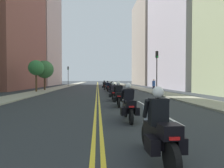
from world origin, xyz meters
The scene contains 23 objects.
ground_plane centered at (0.00, 48.00, 0.00)m, with size 264.00×264.00×0.00m, color #2A2E31.
sidewalk_left centered at (-8.04, 48.00, 0.06)m, with size 2.83×144.00×0.12m, color #9C9985.
sidewalk_right centered at (8.04, 48.00, 0.06)m, with size 2.83×144.00×0.12m, color gray.
centreline_yellow_inner centered at (-0.12, 48.00, 0.00)m, with size 0.12×132.00×0.01m, color yellow.
centreline_yellow_outer centered at (0.12, 48.00, 0.00)m, with size 0.12×132.00×0.01m, color yellow.
lane_dashes_white centered at (3.31, 29.00, 0.00)m, with size 0.14×56.40×0.01m.
building_left_1 centered at (-17.00, 37.47, 15.81)m, with size 8.98×20.40×31.62m.
building_right_1 centered at (16.13, 36.75, 10.85)m, with size 7.25×21.03×21.70m.
building_left_2 centered at (-16.67, 58.68, 15.36)m, with size 8.33×19.58×30.71m.
building_right_2 centered at (15.81, 59.72, 13.54)m, with size 6.61×20.08×27.08m.
motorcycle_0 centered at (1.35, 3.77, 0.66)m, with size 0.78×2.11×1.66m.
motorcycle_1 centered at (1.33, 7.85, 0.68)m, with size 0.76×2.18×1.66m.
motorcycle_2 centered at (1.38, 12.31, 0.67)m, with size 0.78×2.11×1.67m.
motorcycle_3 centered at (1.30, 15.79, 0.63)m, with size 0.78×2.19×1.56m.
motorcycle_4 centered at (1.53, 19.80, 0.66)m, with size 0.77×2.16×1.58m.
motorcycle_5 centered at (1.61, 23.46, 0.67)m, with size 0.77×2.16×1.59m.
motorcycle_6 centered at (1.47, 27.56, 0.64)m, with size 0.78×2.13×1.58m.
motorcycle_7 centered at (1.13, 32.02, 0.64)m, with size 0.78×2.23×1.60m.
traffic_light_near centered at (7.02, 22.06, 3.50)m, with size 0.28×0.38×5.14m.
traffic_light_far centered at (-7.02, 46.22, 3.30)m, with size 0.28×0.38×4.81m.
pedestrian_0 centered at (7.51, 24.91, 0.94)m, with size 0.37×0.23×1.82m.
street_tree_0 centered at (-8.37, 26.62, 3.33)m, with size 2.07×2.07×4.40m.
street_tree_1 centered at (-8.22, 30.24, 3.31)m, with size 2.76×2.76×4.70m.
Camera 1 is at (0.00, -0.33, 1.82)m, focal length 30.82 mm.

